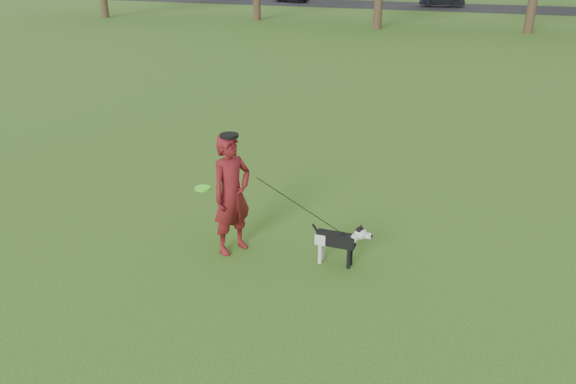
% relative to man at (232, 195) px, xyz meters
% --- Properties ---
extents(ground, '(120.00, 120.00, 0.00)m').
position_rel_man_xyz_m(ground, '(0.82, 0.45, -0.90)').
color(ground, '#285116').
rests_on(ground, ground).
extents(road, '(120.00, 7.00, 0.02)m').
position_rel_man_xyz_m(road, '(0.82, 40.45, -0.89)').
color(road, black).
rests_on(road, ground).
extents(man, '(0.68, 0.78, 1.80)m').
position_rel_man_xyz_m(man, '(0.00, 0.00, 0.00)').
color(man, '#540C1C').
rests_on(man, ground).
extents(dog, '(0.88, 0.18, 0.67)m').
position_rel_man_xyz_m(dog, '(1.61, 0.12, -0.49)').
color(dog, black).
rests_on(dog, ground).
extents(man_held_items, '(2.24, 0.38, 1.37)m').
position_rel_man_xyz_m(man_held_items, '(1.05, 0.03, -0.04)').
color(man_held_items, '#52FF20').
rests_on(man_held_items, ground).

